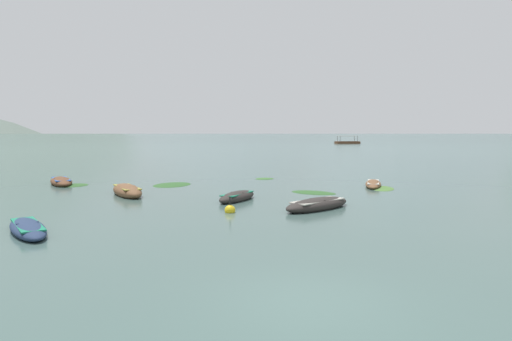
# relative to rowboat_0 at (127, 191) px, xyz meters

# --- Properties ---
(ground_plane) EXTENTS (6000.00, 6000.00, 0.00)m
(ground_plane) POSITION_rel_rowboat_0_xyz_m (7.24, 1483.87, -0.23)
(ground_plane) COLOR #425B56
(mountain_1) EXTENTS (1019.20, 1019.20, 346.50)m
(mountain_1) POSITION_rel_rowboat_0_xyz_m (-657.27, 1451.72, 173.01)
(mountain_1) COLOR slate
(mountain_1) RESTS_ON ground
(mountain_2) EXTENTS (907.78, 907.78, 237.74)m
(mountain_2) POSITION_rel_rowboat_0_xyz_m (47.50, 1442.75, 118.63)
(mountain_2) COLOR slate
(mountain_2) RESTS_ON ground
(mountain_3) EXTENTS (1306.02, 1306.02, 387.98)m
(mountain_3) POSITION_rel_rowboat_0_xyz_m (671.07, 1667.04, 193.75)
(mountain_3) COLOR slate
(mountain_3) RESTS_ON ground
(rowboat_0) EXTENTS (2.92, 4.25, 0.75)m
(rowboat_0) POSITION_rel_rowboat_0_xyz_m (0.00, 0.00, 0.00)
(rowboat_0) COLOR brown
(rowboat_0) RESTS_ON ground
(rowboat_1) EXTENTS (2.99, 4.35, 0.60)m
(rowboat_1) POSITION_rel_rowboat_0_xyz_m (-5.56, 5.45, -0.05)
(rowboat_1) COLOR brown
(rowboat_1) RESTS_ON ground
(rowboat_2) EXTENTS (2.20, 4.13, 0.48)m
(rowboat_2) POSITION_rel_rowboat_0_xyz_m (14.97, 2.99, -0.08)
(rowboat_2) COLOR brown
(rowboat_2) RESTS_ON ground
(rowboat_3) EXTENTS (2.49, 3.32, 0.59)m
(rowboat_3) POSITION_rel_rowboat_0_xyz_m (6.07, -2.32, -0.05)
(rowboat_3) COLOR #2D2826
(rowboat_3) RESTS_ON ground
(rowboat_5) EXTENTS (2.91, 3.85, 0.49)m
(rowboat_5) POSITION_rel_rowboat_0_xyz_m (-1.36, -9.20, -0.08)
(rowboat_5) COLOR navy
(rowboat_5) RESTS_ON ground
(rowboat_6) EXTENTS (3.91, 3.49, 0.64)m
(rowboat_6) POSITION_rel_rowboat_0_xyz_m (9.68, -5.10, -0.03)
(rowboat_6) COLOR #2D2826
(rowboat_6) RESTS_ON ground
(ferry_0) EXTENTS (7.64, 3.70, 2.54)m
(ferry_0) POSITION_rel_rowboat_0_xyz_m (41.93, 107.67, 0.21)
(ferry_0) COLOR brown
(ferry_0) RESTS_ON ground
(mooring_buoy) EXTENTS (0.47, 0.47, 0.84)m
(mooring_buoy) POSITION_rel_rowboat_0_xyz_m (5.68, -5.74, -0.13)
(mooring_buoy) COLOR yellow
(mooring_buoy) RESTS_ON ground
(weed_patch_0) EXTENTS (2.19, 2.94, 0.14)m
(weed_patch_0) POSITION_rel_rowboat_0_xyz_m (15.13, 1.88, -0.23)
(weed_patch_0) COLOR #477033
(weed_patch_0) RESTS_ON ground
(weed_patch_1) EXTENTS (3.23, 3.69, 0.14)m
(weed_patch_1) POSITION_rel_rowboat_0_xyz_m (1.91, 4.62, -0.23)
(weed_patch_1) COLOR #2D5628
(weed_patch_1) RESTS_ON ground
(weed_patch_3) EXTENTS (2.31, 2.50, 0.14)m
(weed_patch_3) POSITION_rel_rowboat_0_xyz_m (-4.54, 4.73, -0.23)
(weed_patch_3) COLOR #2D5628
(weed_patch_3) RESTS_ON ground
(weed_patch_4) EXTENTS (1.57, 1.26, 0.14)m
(weed_patch_4) POSITION_rel_rowboat_0_xyz_m (8.35, 8.04, -0.23)
(weed_patch_4) COLOR #38662D
(weed_patch_4) RESTS_ON ground
(weed_patch_5) EXTENTS (3.09, 2.80, 0.14)m
(weed_patch_5) POSITION_rel_rowboat_0_xyz_m (10.53, 0.25, -0.23)
(weed_patch_5) COLOR #2D5628
(weed_patch_5) RESTS_ON ground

